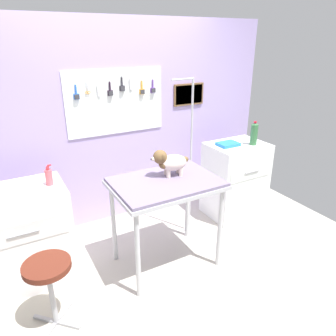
{
  "coord_description": "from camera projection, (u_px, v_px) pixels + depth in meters",
  "views": [
    {
      "loc": [
        -1.21,
        -2.11,
        2.08
      ],
      "look_at": [
        0.04,
        0.12,
        1.03
      ],
      "focal_mm": 34.0,
      "sensor_mm": 36.0,
      "label": 1
    }
  ],
  "objects": [
    {
      "name": "rear_wall_panel",
      "position": [
        116.0,
        125.0,
        3.63
      ],
      "size": [
        4.0,
        0.11,
        2.3
      ],
      "color": "#AA96CF",
      "rests_on": "ground"
    },
    {
      "name": "dog",
      "position": [
        169.0,
        162.0,
        2.89
      ],
      "size": [
        0.36,
        0.21,
        0.26
      ],
      "color": "beige",
      "rests_on": "grooming_table"
    },
    {
      "name": "ground",
      "position": [
        170.0,
        274.0,
        3.04
      ],
      "size": [
        4.4,
        4.0,
        0.04
      ],
      "primitive_type": "cube",
      "color": "#B2AC9E"
    },
    {
      "name": "grooming_table",
      "position": [
        166.0,
        190.0,
        2.89
      ],
      "size": [
        0.97,
        0.69,
        0.89
      ],
      "color": "#B7B7BC",
      "rests_on": "ground"
    },
    {
      "name": "grooming_arm",
      "position": [
        190.0,
        166.0,
        3.4
      ],
      "size": [
        0.3,
        0.11,
        1.72
      ],
      "color": "#B7B7BC",
      "rests_on": "ground"
    },
    {
      "name": "cabinet_right",
      "position": [
        235.0,
        179.0,
        3.92
      ],
      "size": [
        0.68,
        0.54,
        0.91
      ],
      "color": "white",
      "rests_on": "ground"
    },
    {
      "name": "counter_left",
      "position": [
        23.0,
        236.0,
        2.82
      ],
      "size": [
        0.8,
        0.58,
        0.89
      ],
      "color": "white",
      "rests_on": "ground"
    },
    {
      "name": "stool",
      "position": [
        48.0,
        275.0,
        2.32
      ],
      "size": [
        0.35,
        0.35,
        0.58
      ],
      "color": "#9E9EA3",
      "rests_on": "ground"
    },
    {
      "name": "soda_bottle",
      "position": [
        254.0,
        134.0,
        3.68
      ],
      "size": [
        0.08,
        0.08,
        0.28
      ],
      "color": "#336A3C",
      "rests_on": "cabinet_right"
    },
    {
      "name": "supply_tray",
      "position": [
        228.0,
        144.0,
        3.69
      ],
      "size": [
        0.24,
        0.18,
        0.04
      ],
      "color": "#2578C6",
      "rests_on": "cabinet_right"
    },
    {
      "name": "shampoo_bottle",
      "position": [
        49.0,
        177.0,
        2.74
      ],
      "size": [
        0.06,
        0.06,
        0.19
      ],
      "color": "#CE5661",
      "rests_on": "counter_left"
    }
  ]
}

